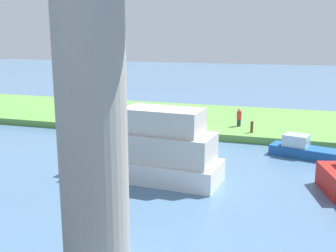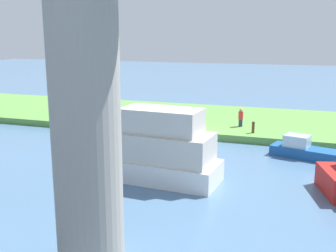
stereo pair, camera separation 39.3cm
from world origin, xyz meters
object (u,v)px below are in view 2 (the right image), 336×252
Objects in this scene: riverboat_paddlewheel at (148,150)px; motorboat_white at (303,150)px; bridge_pylon at (85,99)px; mooring_post at (253,127)px; person_on_bank at (241,117)px.

motorboat_white is at bearing -139.35° from riverboat_paddlewheel.
bridge_pylon is 2.55× the size of motorboat_white.
bridge_pylon is 18.78m from mooring_post.
person_on_bank is at bearing -104.05° from riverboat_paddlewheel.
person_on_bank is 2.18m from mooring_post.
person_on_bank is at bearing -48.09° from motorboat_white.
riverboat_paddlewheel reaches higher than mooring_post.
mooring_post is at bearing -98.70° from bridge_pylon.
bridge_pylon is at bearing 67.13° from motorboat_white.
riverboat_paddlewheel is at bearing 75.95° from person_on_bank.
bridge_pylon reaches higher than person_on_bank.
person_on_bank reaches higher than mooring_post.
mooring_post is 0.10× the size of riverboat_paddlewheel.
motorboat_white is at bearing 135.89° from mooring_post.
bridge_pylon reaches higher than motorboat_white.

